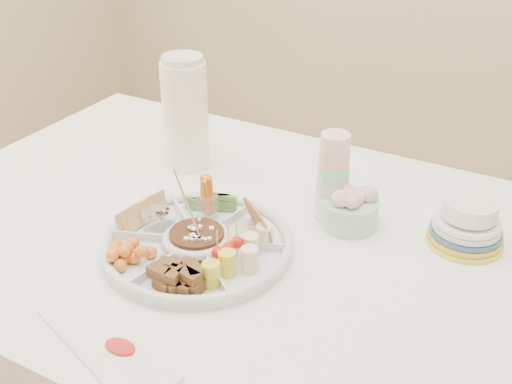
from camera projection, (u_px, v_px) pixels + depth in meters
The scene contains 14 objects.
dining_table at pixel (242, 362), 1.55m from camera, with size 1.52×1.02×0.76m, color white.
party_tray at pixel (197, 242), 1.29m from camera, with size 0.38×0.38×0.04m, color silver.
bean_dip at pixel (197, 239), 1.28m from camera, with size 0.11×0.11×0.04m, color #5D3414.
tortillas at pixel (257, 220), 1.32m from camera, with size 0.11×0.11×0.06m, color #BD8731, non-canonical shape.
carrot_cucumber at pixel (209, 192), 1.38m from camera, with size 0.10×0.10×0.09m, color orange, non-canonical shape.
pita_raisins at pixel (151, 212), 1.35m from camera, with size 0.10×0.10×0.06m, color tan, non-canonical shape.
cherries at pixel (132, 250), 1.24m from camera, with size 0.11×0.11×0.05m, color orange, non-canonical shape.
granola_chunks at pixel (181, 275), 1.17m from camera, with size 0.11×0.11×0.05m, color brown, non-canonical shape.
banana_tomato at pixel (247, 250), 1.20m from camera, with size 0.11×0.11×0.09m, color #DDD686, non-canonical shape.
cup_stack at pixel (333, 178), 1.37m from camera, with size 0.07×0.07×0.20m, color #ACCCA3.
thermos at pixel (185, 111), 1.56m from camera, with size 0.11×0.11×0.29m, color white.
flower_bowl at pixel (350, 206), 1.36m from camera, with size 0.13×0.13×0.09m, color #9FC1A9.
plate_stack at pixel (467, 223), 1.30m from camera, with size 0.16×0.16×0.10m, color #E3D757.
placemat at pixel (106, 343), 1.06m from camera, with size 0.30×0.10×0.01m, color silver.
Camera 1 is at (0.59, -0.99, 1.50)m, focal length 45.00 mm.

